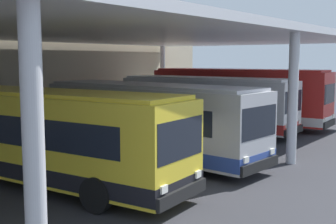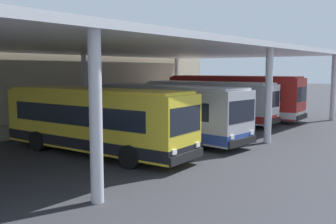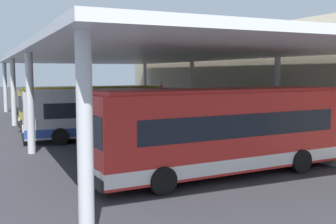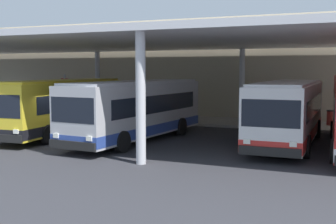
% 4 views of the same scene
% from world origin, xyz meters
% --- Properties ---
extents(ground_plane, '(200.00, 200.00, 0.00)m').
position_xyz_m(ground_plane, '(0.00, 0.00, 0.00)').
color(ground_plane, '#333338').
extents(platform_kerb, '(42.00, 4.50, 0.18)m').
position_xyz_m(platform_kerb, '(0.00, 11.75, 0.09)').
color(platform_kerb, '#A39E93').
rests_on(platform_kerb, ground).
extents(station_building_facade, '(48.00, 1.60, 7.71)m').
position_xyz_m(station_building_facade, '(0.00, 15.00, 3.86)').
color(station_building_facade, '#C1B293').
rests_on(station_building_facade, ground).
extents(canopy_shelter, '(40.00, 17.00, 5.55)m').
position_xyz_m(canopy_shelter, '(0.00, 5.50, 5.31)').
color(canopy_shelter, silver).
rests_on(canopy_shelter, ground).
extents(bus_nearest_bay, '(3.27, 10.68, 3.17)m').
position_xyz_m(bus_nearest_bay, '(-1.72, 2.84, 1.66)').
color(bus_nearest_bay, yellow).
rests_on(bus_nearest_bay, ground).
extents(bus_second_bay, '(3.22, 10.67, 3.17)m').
position_xyz_m(bus_second_bay, '(3.29, 2.58, 1.66)').
color(bus_second_bay, '#B7B7BC').
rests_on(bus_second_bay, ground).
extents(bus_middle_bay, '(2.85, 10.57, 3.17)m').
position_xyz_m(bus_middle_bay, '(10.84, 4.51, 1.66)').
color(bus_middle_bay, white).
rests_on(bus_middle_bay, ground).
extents(bench_waiting, '(1.80, 0.45, 0.92)m').
position_xyz_m(bench_waiting, '(10.17, 11.82, 0.66)').
color(bench_waiting, '#4C515B').
rests_on(bench_waiting, platform_kerb).
extents(trash_bin, '(0.52, 0.52, 0.98)m').
position_xyz_m(trash_bin, '(12.39, 12.15, 0.68)').
color(trash_bin, maroon).
rests_on(trash_bin, platform_kerb).
extents(banner_sign, '(0.70, 0.12, 3.20)m').
position_xyz_m(banner_sign, '(-7.60, 10.94, 1.98)').
color(banner_sign, '#B2B2B7').
rests_on(banner_sign, platform_kerb).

